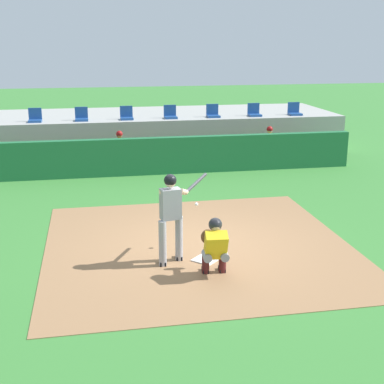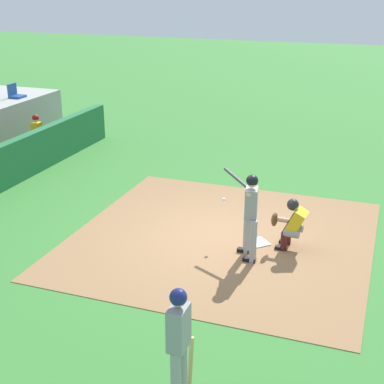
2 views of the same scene
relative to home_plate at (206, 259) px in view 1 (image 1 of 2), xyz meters
The scene contains 17 objects.
ground_plane 0.80m from the home_plate, 90.00° to the left, with size 80.00×80.00×0.00m, color #387A33.
dirt_infield 0.80m from the home_plate, 90.00° to the left, with size 6.40×6.40×0.01m, color #936B47.
home_plate is the anchor object (origin of this frame).
batter_at_plate 1.22m from the home_plate, behind, with size 1.14×1.02×1.80m.
catcher_crouched 0.91m from the home_plate, 89.32° to the right, with size 0.50×1.85×1.13m.
dugout_wall 7.32m from the home_plate, 90.00° to the left, with size 13.00×0.30×1.20m, color #1E6638.
dugout_bench 8.30m from the home_plate, 90.00° to the left, with size 11.80×0.44×0.45m, color olive.
dugout_player_0 8.26m from the home_plate, 98.37° to the left, with size 0.49×0.70×1.30m.
dugout_player_1 9.12m from the home_plate, 63.53° to the left, with size 0.49×0.70×1.30m.
stands_platform 11.72m from the home_plate, 90.00° to the left, with size 15.00×4.40×1.40m, color #9E9E99.
stadium_seat_1 11.06m from the home_plate, 111.76° to the left, with size 0.46×0.46×0.48m.
stadium_seat_2 10.58m from the home_plate, 103.47° to the left, with size 0.46×0.46×0.48m.
stadium_seat_3 10.32m from the home_plate, 94.56° to the left, with size 0.46×0.46×0.48m.
stadium_seat_4 10.32m from the home_plate, 85.44° to the left, with size 0.46×0.46×0.48m.
stadium_seat_5 10.58m from the home_plate, 76.53° to the left, with size 0.46×0.46×0.48m.
stadium_seat_6 11.06m from the home_plate, 68.24° to the left, with size 0.46×0.46×0.48m.
stadium_seat_7 11.76m from the home_plate, 60.81° to the left, with size 0.46×0.46×0.48m.
Camera 1 is at (-2.12, -10.54, 4.25)m, focal length 50.51 mm.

